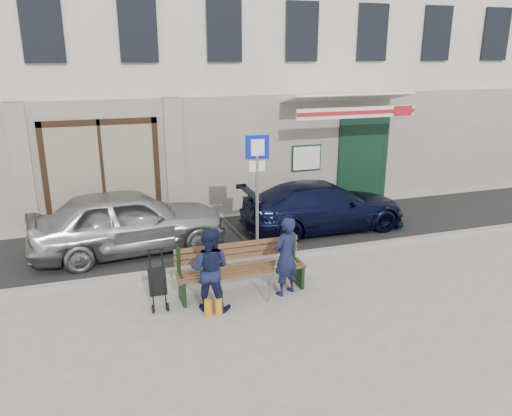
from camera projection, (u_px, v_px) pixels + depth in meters
name	position (u px, v px, depth m)	size (l,w,h in m)	color
ground	(297.00, 292.00, 9.33)	(80.00, 80.00, 0.00)	#9E9991
asphalt_lane	(247.00, 236.00, 12.13)	(60.00, 3.20, 0.01)	#282828
curb	(270.00, 259.00, 10.67)	(60.00, 0.18, 0.12)	#9E9384
building	(195.00, 29.00, 15.50)	(20.00, 8.27, 10.00)	beige
car_silver	(129.00, 221.00, 11.02)	(1.71, 4.25, 1.45)	#ABACB0
car_navy	(324.00, 206.00, 12.50)	(1.70, 4.19, 1.22)	black
parking_sign	(257.00, 177.00, 10.38)	(0.50, 0.10, 2.68)	gray
bench	(239.00, 270.00, 9.17)	(2.40, 1.17, 0.98)	brown
man	(286.00, 256.00, 9.06)	(0.54, 0.36, 1.48)	#131936
woman	(209.00, 269.00, 8.52)	(0.73, 0.57, 1.50)	#151A3A
stroller	(158.00, 283.00, 8.66)	(0.30, 0.43, 1.04)	black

